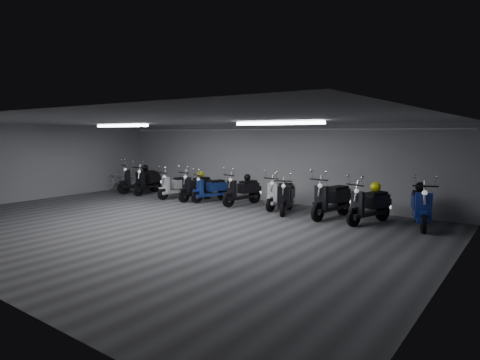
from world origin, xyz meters
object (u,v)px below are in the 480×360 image
Objects in this scene: scooter_1 at (147,177)px; scooter_7 at (286,192)px; helmet_0 at (421,187)px; scooter_3 at (196,183)px; helmet_1 at (376,187)px; bicycle at (120,177)px; scooter_2 at (175,182)px; scooter_4 at (210,185)px; scooter_9 at (369,199)px; scooter_5 at (242,186)px; helmet_2 at (145,168)px; helmet_3 at (247,177)px; scooter_10 at (421,200)px; helmet_4 at (201,174)px; scooter_0 at (139,175)px; scooter_6 at (280,189)px; scooter_8 at (331,193)px.

scooter_1 is 1.05× the size of scooter_7.
helmet_0 is at bearing -13.18° from scooter_1.
scooter_1 is at bearing -176.63° from scooter_3.
bicycle is at bearing -179.16° from helmet_1.
helmet_0 is (8.66, 0.64, 0.42)m from scooter_2.
scooter_3 is at bearing 16.21° from scooter_2.
bicycle is at bearing 164.65° from scooter_1.
scooter_2 is 0.95× the size of scooter_3.
bicycle is (-8.39, 0.13, -0.07)m from scooter_7.
scooter_4 is 5.91m from scooter_9.
scooter_5 is 5.10m from helmet_2.
scooter_4 is 7.00× the size of helmet_3.
scooter_10 is at bearing 13.33° from scooter_5.
scooter_1 is 7.59× the size of helmet_4.
scooter_0 is 7.91× the size of helmet_4.
helmet_2 is (-6.52, -0.08, 0.38)m from scooter_6.
helmet_4 is (-5.37, 0.27, 0.21)m from scooter_8.
helmet_2 reaches higher than helmet_3.
scooter_10 is 1.22m from helmet_1.
scooter_8 is (8.59, -0.04, 0.01)m from scooter_0.
helmet_1 is at bearing -107.89° from bicycle.
scooter_7 is at bearing 3.11° from scooter_5.
helmet_3 is at bearing 143.68° from scooter_7.
bicycle is at bearing -165.82° from scooter_5.
scooter_10 is at bearing 12.69° from scooter_2.
scooter_2 is at bearing 159.97° from scooter_7.
helmet_3 is at bearing -178.98° from helmet_0.
helmet_2 is (-0.39, 0.25, 0.34)m from scooter_1.
scooter_4 is 0.94× the size of scooter_6.
scooter_8 is 1.14m from scooter_9.
scooter_6 is (4.38, 0.46, 0.03)m from scooter_2.
scooter_7 reaches higher than scooter_6.
scooter_2 is 0.96m from scooter_3.
scooter_5 is 1.98m from scooter_7.
scooter_5 is 3.41m from scooter_8.
bicycle reaches higher than helmet_2.
scooter_5 reaches higher than scooter_6.
scooter_2 is 2.22m from helmet_2.
scooter_0 is 9.82m from helmet_1.
scooter_8 reaches higher than helmet_1.
scooter_5 is at bearing 15.92° from scooter_2.
scooter_5 is at bearing 161.92° from scooter_10.
scooter_4 is at bearing 16.94° from scooter_2.
helmet_2 is (-7.04, 0.40, 0.37)m from scooter_7.
scooter_1 is 10.43m from helmet_0.
helmet_1 is (11.06, 0.16, 0.40)m from bicycle.
scooter_7 is 3.95m from helmet_4.
scooter_6 is (1.44, 0.16, -0.01)m from scooter_5.
scooter_3 is at bearing -16.51° from scooter_1.
scooter_1 is at bearing -170.32° from scooter_8.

